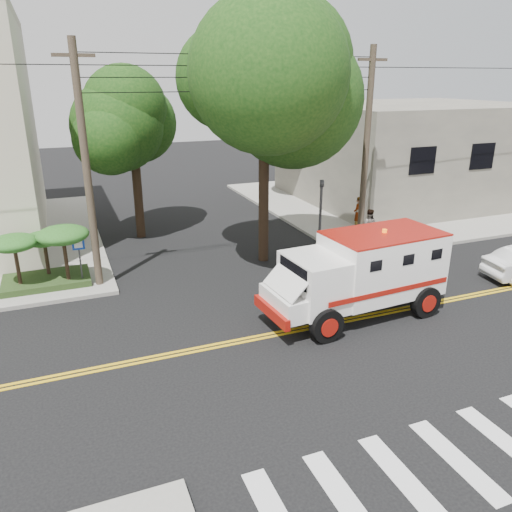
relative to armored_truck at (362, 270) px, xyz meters
name	(u,v)px	position (x,y,z in m)	size (l,w,h in m)	color
ground	(297,330)	(-2.49, -0.26, -1.61)	(100.00, 100.00, 0.00)	black
sidewalk_ne	(392,201)	(11.01, 13.24, -1.54)	(17.00, 17.00, 0.15)	gray
building_right	(410,151)	(12.51, 13.74, 1.54)	(14.00, 12.00, 6.00)	#676358
utility_pole_left	(87,172)	(-8.09, 5.74, 2.89)	(0.28, 0.28, 9.00)	#382D23
utility_pole_right	(366,153)	(3.81, 5.94, 2.89)	(0.28, 0.28, 9.00)	#382D23
tree_main	(277,91)	(-0.55, 5.95, 5.58)	(6.08, 5.70, 9.85)	black
tree_left	(140,121)	(-5.17, 11.52, 4.12)	(4.48, 4.20, 7.70)	black
tree_right	(316,105)	(6.36, 15.51, 4.48)	(4.80, 4.50, 8.20)	black
traffic_signal	(320,211)	(1.31, 5.34, 0.61)	(0.15, 0.18, 3.60)	#3F3F42
accessibility_sign	(80,255)	(-8.69, 5.91, -0.25)	(0.45, 0.10, 2.02)	#3F3F42
palm_planter	(43,248)	(-9.92, 6.36, 0.03)	(3.52, 2.63, 2.36)	#1E3314
armored_truck	(362,270)	(0.00, 0.00, 0.00)	(6.38, 2.88, 2.84)	white
pedestrian_a	(358,213)	(5.18, 8.30, -0.59)	(0.64, 0.42, 1.74)	gray
pedestrian_b	(369,226)	(4.50, 6.25, -0.64)	(0.80, 0.62, 1.65)	gray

